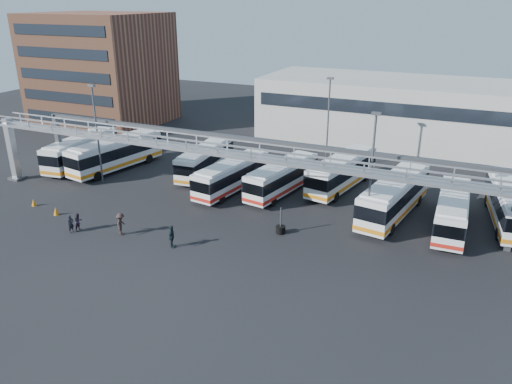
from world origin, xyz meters
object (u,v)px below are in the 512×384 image
at_px(pedestrian_b, 79,222).
at_px(bus_1, 116,153).
at_px(light_pole_mid, 371,169).
at_px(pedestrian_a, 71,224).
at_px(bus_0, 81,150).
at_px(bus_5, 282,177).
at_px(light_pole_left, 97,129).
at_px(bus_6, 342,171).
at_px(cone_right, 56,211).
at_px(cone_left, 34,202).
at_px(bus_4, 232,175).
at_px(bus_8, 452,210).
at_px(tire_stack, 281,229).
at_px(bus_3, 205,159).
at_px(light_pole_back, 328,119).
at_px(pedestrian_c, 121,224).
at_px(bus_9, 510,203).
at_px(pedestrian_d, 172,237).
at_px(bus_7, 394,196).

bearing_deg(pedestrian_b, bus_1, 28.97).
bearing_deg(light_pole_mid, pedestrian_a, -156.86).
xyz_separation_m(bus_0, bus_5, (24.18, 1.42, -0.14)).
distance_m(light_pole_left, pedestrian_b, 12.62).
height_order(bus_6, cone_right, bus_6).
xyz_separation_m(bus_0, bus_1, (4.62, 0.41, 0.08)).
height_order(pedestrian_a, pedestrian_b, pedestrian_a).
bearing_deg(light_pole_left, cone_left, -101.72).
distance_m(bus_4, bus_8, 20.66).
distance_m(bus_4, pedestrian_b, 15.35).
height_order(cone_left, tire_stack, tire_stack).
bearing_deg(cone_right, bus_0, 123.15).
distance_m(bus_3, bus_4, 5.99).
bearing_deg(light_pole_back, tire_stack, -85.10).
relative_size(bus_3, cone_right, 14.22).
relative_size(bus_8, pedestrian_c, 5.42).
distance_m(cone_left, cone_right, 3.52).
bearing_deg(bus_6, bus_9, 2.29).
distance_m(light_pole_left, pedestrian_d, 18.07).
bearing_deg(bus_3, pedestrian_b, -103.28).
distance_m(bus_3, pedestrian_a, 17.57).
bearing_deg(bus_1, bus_5, 13.42).
relative_size(light_pole_mid, pedestrian_c, 5.38).
bearing_deg(bus_5, bus_8, 3.42).
distance_m(light_pole_back, bus_8, 18.32).
xyz_separation_m(bus_6, tire_stack, (-1.78, -12.10, -1.48)).
xyz_separation_m(pedestrian_b, cone_right, (-4.13, 1.56, -0.40)).
relative_size(bus_3, pedestrian_a, 6.68).
xyz_separation_m(light_pole_left, bus_5, (18.26, 4.95, -4.00)).
distance_m(bus_5, cone_left, 23.57).
relative_size(light_pole_left, light_pole_mid, 1.00).
xyz_separation_m(bus_1, pedestrian_b, (7.29, -13.88, -1.18)).
xyz_separation_m(light_pole_mid, bus_3, (-19.46, 7.78, -4.00)).
bearing_deg(light_pole_left, bus_3, 38.44).
xyz_separation_m(bus_6, pedestrian_d, (-8.54, -17.88, -0.95)).
distance_m(pedestrian_a, cone_left, 7.84).
bearing_deg(bus_0, bus_8, -7.35).
height_order(bus_3, pedestrian_c, bus_3).
bearing_deg(light_pole_back, bus_4, -121.56).
bearing_deg(bus_8, bus_3, 170.47).
bearing_deg(cone_right, cone_left, 168.42).
bearing_deg(bus_4, cone_left, -135.48).
height_order(light_pole_left, bus_7, light_pole_left).
xyz_separation_m(pedestrian_b, pedestrian_d, (8.75, 0.65, 0.14)).
bearing_deg(tire_stack, bus_4, 139.19).
distance_m(bus_1, pedestrian_b, 15.72).
distance_m(light_pole_back, pedestrian_c, 25.75).
distance_m(light_pole_left, light_pole_back, 24.41).
bearing_deg(pedestrian_b, light_pole_mid, -66.64).
xyz_separation_m(light_pole_back, bus_8, (14.16, -10.91, -4.01)).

